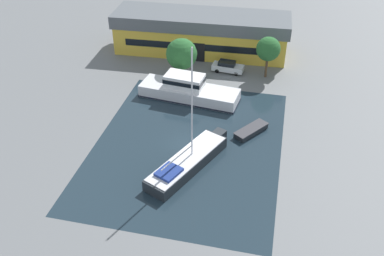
# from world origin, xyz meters

# --- Properties ---
(ground_plane) EXTENTS (440.00, 440.00, 0.00)m
(ground_plane) POSITION_xyz_m (0.00, 0.00, 0.00)
(ground_plane) COLOR slate
(water_canal) EXTENTS (20.73, 27.13, 0.01)m
(water_canal) POSITION_xyz_m (0.00, 0.00, 0.00)
(water_canal) COLOR #1E2D38
(water_canal) RESTS_ON ground
(warehouse_building) EXTENTS (27.64, 9.03, 6.16)m
(warehouse_building) POSITION_xyz_m (-3.74, 25.06, 3.12)
(warehouse_building) COLOR gold
(warehouse_building) RESTS_ON ground
(quay_tree_near_building) EXTENTS (4.35, 4.35, 6.01)m
(quay_tree_near_building) POSITION_xyz_m (-4.48, 15.27, 3.83)
(quay_tree_near_building) COLOR brown
(quay_tree_near_building) RESTS_ON ground
(quay_tree_by_water) EXTENTS (3.39, 3.39, 6.05)m
(quay_tree_by_water) POSITION_xyz_m (7.18, 18.47, 4.33)
(quay_tree_by_water) COLOR brown
(quay_tree_by_water) RESTS_ON ground
(parked_car) EXTENTS (4.74, 2.23, 1.66)m
(parked_car) POSITION_xyz_m (1.59, 18.78, 0.84)
(parked_car) COLOR silver
(parked_car) RESTS_ON ground
(sailboat_moored) EXTENTS (7.00, 11.99, 13.43)m
(sailboat_moored) POSITION_xyz_m (0.87, -3.65, 0.74)
(sailboat_moored) COLOR #23282D
(sailboat_moored) RESTS_ON water_canal
(motor_cruiser) EXTENTS (13.54, 5.42, 3.32)m
(motor_cruiser) POSITION_xyz_m (-2.38, 10.18, 1.20)
(motor_cruiser) COLOR silver
(motor_cruiser) RESTS_ON water_canal
(small_dinghy) EXTENTS (3.93, 4.70, 0.69)m
(small_dinghy) POSITION_xyz_m (6.68, 3.99, 0.35)
(small_dinghy) COLOR #23282D
(small_dinghy) RESTS_ON water_canal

